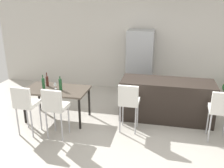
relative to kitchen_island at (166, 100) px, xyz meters
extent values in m
plane|color=#ADA89E|center=(-0.35, -0.72, -0.46)|extent=(10.00, 10.00, 0.00)
cube|color=beige|center=(-0.35, 1.88, 0.99)|extent=(10.00, 0.12, 2.90)
cube|color=black|center=(0.00, 0.00, 0.00)|extent=(2.05, 0.76, 0.92)
cube|color=white|center=(-0.75, -0.70, 0.19)|extent=(0.40, 0.40, 0.08)
cube|color=white|center=(-0.75, -0.87, 0.41)|extent=(0.40, 0.06, 0.36)
cylinder|color=#B2B2B7|center=(-0.91, -0.54, -0.16)|extent=(0.03, 0.03, 0.61)
cylinder|color=#B2B2B7|center=(-0.59, -0.54, -0.16)|extent=(0.03, 0.03, 0.61)
cylinder|color=#B2B2B7|center=(-0.91, -0.86, -0.16)|extent=(0.03, 0.03, 0.61)
cylinder|color=#B2B2B7|center=(-0.59, -0.86, -0.16)|extent=(0.03, 0.03, 0.61)
cube|color=white|center=(1.00, -0.70, 0.19)|extent=(0.42, 0.42, 0.08)
cube|color=white|center=(0.99, -0.87, 0.41)|extent=(0.40, 0.08, 0.36)
cylinder|color=#B2B2B7|center=(0.84, -0.54, -0.16)|extent=(0.03, 0.03, 0.61)
cylinder|color=#B2B2B7|center=(0.83, -0.86, -0.16)|extent=(0.03, 0.03, 0.61)
cube|color=#4C4238|center=(-2.42, -0.56, 0.26)|extent=(1.41, 0.79, 0.04)
cylinder|color=black|center=(-3.06, -0.22, -0.11)|extent=(0.05, 0.05, 0.70)
cylinder|color=black|center=(-1.77, -0.22, -0.11)|extent=(0.05, 0.05, 0.70)
cylinder|color=black|center=(-3.06, -0.89, -0.11)|extent=(0.05, 0.05, 0.70)
cylinder|color=black|center=(-1.77, -0.89, -0.11)|extent=(0.05, 0.05, 0.70)
cube|color=white|center=(-2.73, -1.25, 0.19)|extent=(0.42, 0.42, 0.08)
cube|color=white|center=(-2.74, -1.42, 0.41)|extent=(0.40, 0.08, 0.36)
cylinder|color=#B2B2B7|center=(-2.89, -1.08, -0.16)|extent=(0.03, 0.03, 0.61)
cylinder|color=#B2B2B7|center=(-2.57, -1.10, -0.16)|extent=(0.03, 0.03, 0.61)
cylinder|color=#B2B2B7|center=(-2.90, -1.40, -0.16)|extent=(0.03, 0.03, 0.61)
cylinder|color=#B2B2B7|center=(-2.58, -1.42, -0.16)|extent=(0.03, 0.03, 0.61)
cube|color=white|center=(-2.10, -1.25, 0.19)|extent=(0.42, 0.42, 0.08)
cube|color=white|center=(-2.11, -1.42, 0.41)|extent=(0.40, 0.08, 0.36)
cylinder|color=#B2B2B7|center=(-2.25, -1.08, -0.16)|extent=(0.03, 0.03, 0.61)
cylinder|color=#B2B2B7|center=(-1.93, -1.10, -0.16)|extent=(0.03, 0.03, 0.61)
cylinder|color=#B2B2B7|center=(-2.27, -1.40, -0.16)|extent=(0.03, 0.03, 0.61)
cylinder|color=#B2B2B7|center=(-1.95, -1.42, -0.16)|extent=(0.03, 0.03, 0.61)
cylinder|color=#194723|center=(-2.29, -0.61, 0.41)|extent=(0.07, 0.07, 0.25)
cylinder|color=#194723|center=(-2.29, -0.61, 0.56)|extent=(0.02, 0.02, 0.06)
cylinder|color=#194723|center=(-2.66, -0.66, 0.41)|extent=(0.06, 0.06, 0.26)
cylinder|color=#194723|center=(-2.66, -0.66, 0.58)|extent=(0.02, 0.02, 0.08)
cylinder|color=#471E19|center=(-2.69, -0.42, 0.39)|extent=(0.06, 0.06, 0.23)
cylinder|color=#471E19|center=(-2.69, -0.42, 0.55)|extent=(0.02, 0.02, 0.10)
cylinder|color=silver|center=(-2.43, -0.57, 0.28)|extent=(0.06, 0.06, 0.00)
cylinder|color=silver|center=(-2.43, -0.57, 0.32)|extent=(0.01, 0.01, 0.08)
cone|color=silver|center=(-2.43, -0.57, 0.41)|extent=(0.07, 0.07, 0.09)
cube|color=#939699|center=(-0.77, 1.44, 0.46)|extent=(0.72, 0.68, 1.84)
camera|label=1|loc=(-0.11, -5.25, 2.18)|focal=38.95mm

